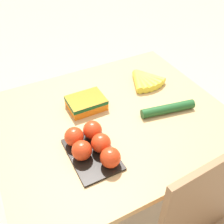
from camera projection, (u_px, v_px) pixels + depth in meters
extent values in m
plane|color=#B7A88E|center=(112.00, 206.00, 1.68)|extent=(12.00, 12.00, 0.00)
cube|color=tan|center=(112.00, 119.00, 1.18)|extent=(1.02, 0.86, 0.03)
cylinder|color=tan|center=(145.00, 108.00, 1.84)|extent=(0.06, 0.06, 0.74)
cylinder|color=tan|center=(14.00, 154.00, 1.53)|extent=(0.06, 0.06, 0.74)
cylinder|color=tan|center=(223.00, 190.00, 1.35)|extent=(0.06, 0.06, 0.74)
cube|color=#8E6642|center=(202.00, 206.00, 0.89)|extent=(0.39, 0.04, 0.52)
sphere|color=brown|center=(136.00, 73.00, 1.42)|extent=(0.03, 0.03, 0.03)
cylinder|color=yellow|center=(138.00, 81.00, 1.35)|extent=(0.10, 0.17, 0.04)
cylinder|color=yellow|center=(141.00, 81.00, 1.36)|extent=(0.07, 0.17, 0.04)
cylinder|color=yellow|center=(144.00, 80.00, 1.36)|extent=(0.04, 0.17, 0.04)
cylinder|color=yellow|center=(146.00, 80.00, 1.37)|extent=(0.07, 0.17, 0.04)
cylinder|color=yellow|center=(148.00, 78.00, 1.37)|extent=(0.09, 0.17, 0.04)
cylinder|color=yellow|center=(150.00, 77.00, 1.38)|extent=(0.12, 0.16, 0.04)
cube|color=black|center=(92.00, 154.00, 1.01)|extent=(0.17, 0.24, 0.01)
sphere|color=red|center=(92.00, 130.00, 1.04)|extent=(0.08, 0.08, 0.08)
sphere|color=red|center=(74.00, 137.00, 1.02)|extent=(0.08, 0.08, 0.08)
sphere|color=red|center=(101.00, 143.00, 0.99)|extent=(0.08, 0.08, 0.08)
sphere|color=red|center=(82.00, 150.00, 0.97)|extent=(0.08, 0.08, 0.08)
sphere|color=red|center=(110.00, 157.00, 0.94)|extent=(0.08, 0.08, 0.08)
cube|color=orange|center=(86.00, 103.00, 1.21)|extent=(0.17, 0.13, 0.05)
cube|color=#145123|center=(86.00, 100.00, 1.20)|extent=(0.17, 0.13, 0.02)
cylinder|color=#1E5123|center=(168.00, 109.00, 1.19)|extent=(0.26, 0.09, 0.04)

